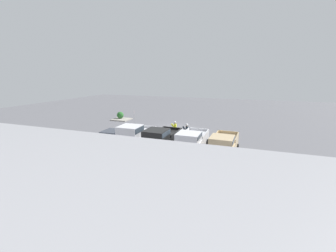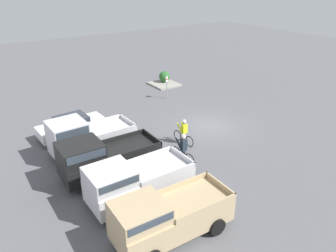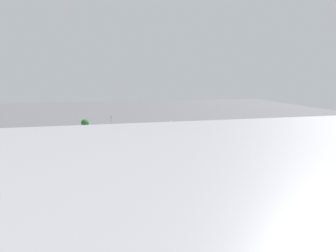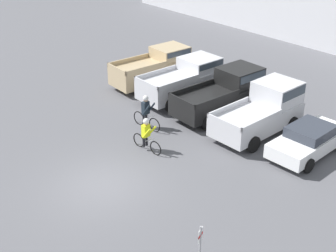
{
  "view_description": "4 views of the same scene",
  "coord_description": "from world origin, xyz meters",
  "px_view_note": "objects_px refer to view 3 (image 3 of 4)",
  "views": [
    {
      "loc": [
        -8.95,
        27.32,
        6.93
      ],
      "look_at": [
        -0.49,
        3.91,
        1.2
      ],
      "focal_mm": 24.0,
      "sensor_mm": 36.0,
      "label": 1
    },
    {
      "loc": [
        -15.7,
        14.41,
        9.87
      ],
      "look_at": [
        -0.49,
        3.91,
        1.2
      ],
      "focal_mm": 35.0,
      "sensor_mm": 36.0,
      "label": 2
    },
    {
      "loc": [
        4.65,
        29.54,
        6.72
      ],
      "look_at": [
        -0.49,
        3.91,
        1.2
      ],
      "focal_mm": 24.0,
      "sensor_mm": 36.0,
      "label": 3
    },
    {
      "loc": [
        13.88,
        -8.42,
        10.92
      ],
      "look_at": [
        -0.49,
        3.91,
        1.2
      ],
      "focal_mm": 50.0,
      "sensor_mm": 36.0,
      "label": 4
    }
  ],
  "objects_px": {
    "pickup_truck_2": "(189,136)",
    "pickup_truck_1": "(214,134)",
    "cyclist_1": "(188,128)",
    "shrub": "(85,123)",
    "cyclist_0": "(171,127)",
    "fire_lane_sign": "(111,121)",
    "sedan_0": "(132,143)",
    "pickup_truck_0": "(240,134)",
    "pickup_truck_3": "(161,137)"
  },
  "relations": [
    {
      "from": "pickup_truck_0",
      "to": "pickup_truck_2",
      "type": "bearing_deg",
      "value": 2.19
    },
    {
      "from": "pickup_truck_1",
      "to": "shrub",
      "type": "distance_m",
      "value": 18.42
    },
    {
      "from": "cyclist_0",
      "to": "cyclist_1",
      "type": "distance_m",
      "value": 2.27
    },
    {
      "from": "pickup_truck_2",
      "to": "shrub",
      "type": "bearing_deg",
      "value": -45.42
    },
    {
      "from": "sedan_0",
      "to": "shrub",
      "type": "relative_size",
      "value": 4.22
    },
    {
      "from": "shrub",
      "to": "cyclist_1",
      "type": "bearing_deg",
      "value": 150.08
    },
    {
      "from": "fire_lane_sign",
      "to": "shrub",
      "type": "height_order",
      "value": "fire_lane_sign"
    },
    {
      "from": "pickup_truck_1",
      "to": "cyclist_0",
      "type": "relative_size",
      "value": 2.75
    },
    {
      "from": "cyclist_0",
      "to": "cyclist_1",
      "type": "bearing_deg",
      "value": 142.07
    },
    {
      "from": "pickup_truck_2",
      "to": "fire_lane_sign",
      "type": "height_order",
      "value": "pickup_truck_2"
    },
    {
      "from": "pickup_truck_0",
      "to": "pickup_truck_2",
      "type": "relative_size",
      "value": 0.96
    },
    {
      "from": "sedan_0",
      "to": "shrub",
      "type": "distance_m",
      "value": 12.9
    },
    {
      "from": "pickup_truck_3",
      "to": "sedan_0",
      "type": "height_order",
      "value": "pickup_truck_3"
    },
    {
      "from": "pickup_truck_0",
      "to": "cyclist_0",
      "type": "relative_size",
      "value": 2.78
    },
    {
      "from": "sedan_0",
      "to": "cyclist_0",
      "type": "bearing_deg",
      "value": -132.73
    },
    {
      "from": "cyclist_1",
      "to": "pickup_truck_0",
      "type": "bearing_deg",
      "value": 136.31
    },
    {
      "from": "pickup_truck_1",
      "to": "cyclist_0",
      "type": "height_order",
      "value": "pickup_truck_1"
    },
    {
      "from": "cyclist_1",
      "to": "shrub",
      "type": "xyz_separation_m",
      "value": [
        12.82,
        -7.38,
        -0.25
      ]
    },
    {
      "from": "fire_lane_sign",
      "to": "sedan_0",
      "type": "bearing_deg",
      "value": 104.21
    },
    {
      "from": "sedan_0",
      "to": "pickup_truck_3",
      "type": "bearing_deg",
      "value": 175.69
    },
    {
      "from": "pickup_truck_2",
      "to": "fire_lane_sign",
      "type": "distance_m",
      "value": 12.38
    },
    {
      "from": "pickup_truck_0",
      "to": "sedan_0",
      "type": "bearing_deg",
      "value": -0.71
    },
    {
      "from": "pickup_truck_3",
      "to": "shrub",
      "type": "distance_m",
      "value": 14.61
    },
    {
      "from": "pickup_truck_0",
      "to": "pickup_truck_3",
      "type": "xyz_separation_m",
      "value": [
        8.37,
        0.07,
        0.09
      ]
    },
    {
      "from": "pickup_truck_2",
      "to": "pickup_truck_1",
      "type": "bearing_deg",
      "value": -173.88
    },
    {
      "from": "cyclist_1",
      "to": "shrub",
      "type": "bearing_deg",
      "value": -29.92
    },
    {
      "from": "fire_lane_sign",
      "to": "pickup_truck_3",
      "type": "bearing_deg",
      "value": 118.68
    },
    {
      "from": "pickup_truck_1",
      "to": "pickup_truck_3",
      "type": "height_order",
      "value": "pickup_truck_3"
    },
    {
      "from": "pickup_truck_3",
      "to": "cyclist_1",
      "type": "xyz_separation_m",
      "value": [
        -4.0,
        -4.25,
        -0.26
      ]
    },
    {
      "from": "pickup_truck_2",
      "to": "sedan_0",
      "type": "distance_m",
      "value": 5.62
    },
    {
      "from": "pickup_truck_2",
      "to": "fire_lane_sign",
      "type": "bearing_deg",
      "value": -50.29
    },
    {
      "from": "pickup_truck_0",
      "to": "pickup_truck_2",
      "type": "distance_m",
      "value": 5.6
    },
    {
      "from": "pickup_truck_0",
      "to": "fire_lane_sign",
      "type": "xyz_separation_m",
      "value": [
        13.51,
        -9.31,
        0.15
      ]
    },
    {
      "from": "shrub",
      "to": "sedan_0",
      "type": "bearing_deg",
      "value": 117.76
    },
    {
      "from": "pickup_truck_1",
      "to": "fire_lane_sign",
      "type": "xyz_separation_m",
      "value": [
        10.72,
        -9.22,
        0.11
      ]
    },
    {
      "from": "pickup_truck_1",
      "to": "pickup_truck_3",
      "type": "distance_m",
      "value": 5.59
    },
    {
      "from": "sedan_0",
      "to": "cyclist_0",
      "type": "relative_size",
      "value": 2.46
    },
    {
      "from": "cyclist_1",
      "to": "fire_lane_sign",
      "type": "height_order",
      "value": "fire_lane_sign"
    },
    {
      "from": "pickup_truck_1",
      "to": "shrub",
      "type": "height_order",
      "value": "pickup_truck_1"
    },
    {
      "from": "pickup_truck_2",
      "to": "fire_lane_sign",
      "type": "xyz_separation_m",
      "value": [
        7.91,
        -9.53,
        0.08
      ]
    },
    {
      "from": "sedan_0",
      "to": "cyclist_0",
      "type": "xyz_separation_m",
      "value": [
        -5.02,
        -5.44,
        0.15
      ]
    },
    {
      "from": "sedan_0",
      "to": "shrub",
      "type": "bearing_deg",
      "value": -62.24
    },
    {
      "from": "pickup_truck_2",
      "to": "shrub",
      "type": "relative_size",
      "value": 5.0
    },
    {
      "from": "pickup_truck_3",
      "to": "cyclist_0",
      "type": "distance_m",
      "value": 6.07
    },
    {
      "from": "pickup_truck_2",
      "to": "sedan_0",
      "type": "xyz_separation_m",
      "value": [
        5.59,
        -0.35,
        -0.46
      ]
    },
    {
      "from": "sedan_0",
      "to": "cyclist_1",
      "type": "bearing_deg",
      "value": -149.34
    },
    {
      "from": "fire_lane_sign",
      "to": "shrub",
      "type": "xyz_separation_m",
      "value": [
        3.69,
        -2.24,
        -0.58
      ]
    },
    {
      "from": "cyclist_0",
      "to": "shrub",
      "type": "distance_m",
      "value": 12.55
    },
    {
      "from": "cyclist_0",
      "to": "pickup_truck_2",
      "type": "bearing_deg",
      "value": 95.6
    },
    {
      "from": "cyclist_0",
      "to": "fire_lane_sign",
      "type": "xyz_separation_m",
      "value": [
        7.34,
        -3.74,
        0.4
      ]
    }
  ]
}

